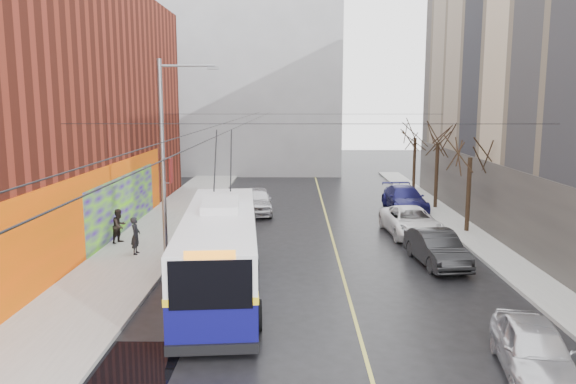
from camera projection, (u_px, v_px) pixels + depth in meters
The scene contains 20 objects.
ground at pixel (314, 368), 15.31m from camera, with size 140.00×140.00×0.00m, color black.
sidewalk_left at pixel (141, 250), 27.23m from camera, with size 4.00×60.00×0.15m, color gray.
sidewalk_right at pixel (492, 251), 27.05m from camera, with size 2.00×60.00×0.15m, color gray.
lane_line at pixel (333, 242), 29.12m from camera, with size 0.12×50.00×0.01m, color #BFB74C.
building_far at pixel (242, 84), 58.35m from camera, with size 20.50×12.10×18.00m.
streetlight_pole at pixel (166, 156), 24.48m from camera, with size 2.65×0.60×9.00m.
catenary_wires at pixel (256, 120), 28.92m from camera, with size 18.00×60.00×0.22m.
tree_near at pixel (471, 143), 30.22m from camera, with size 3.20×3.20×6.40m.
tree_mid at pixel (438, 131), 37.08m from camera, with size 3.20×3.20×6.68m.
tree_far at pixel (416, 128), 44.01m from camera, with size 3.20×3.20×6.57m.
puddle at pixel (130, 371), 15.17m from camera, with size 2.35×3.69×0.01m, color black.
pigeons_flying at pixel (253, 99), 23.44m from camera, with size 1.62×3.61×2.25m.
trolleybus at pixel (220, 249), 21.45m from camera, with size 3.70×12.53×5.87m.
parked_car_a at pixel (534, 349), 14.80m from camera, with size 1.73×4.31×1.47m, color silver.
parked_car_b at pixel (437, 248), 24.90m from camera, with size 1.62×4.63×1.53m, color black.
parked_car_c at pixel (411, 222), 30.39m from camera, with size 2.53×5.49×1.53m, color white.
parked_car_d at pixel (405, 199), 37.19m from camera, with size 2.28×5.62×1.63m, color navy.
following_car at pixel (257, 201), 36.43m from camera, with size 1.97×4.90×1.67m, color silver.
pedestrian_a at pixel (136, 236), 26.10m from camera, with size 0.64×0.42×1.75m, color black.
pedestrian_b at pixel (119, 226), 28.19m from camera, with size 0.84×0.66×1.73m, color black.
Camera 1 is at (-0.55, -14.36, 7.20)m, focal length 35.00 mm.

